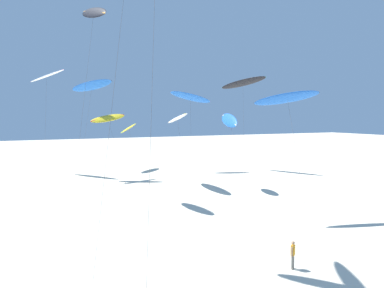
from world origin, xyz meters
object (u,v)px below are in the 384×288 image
flying_kite_10 (129,128)px  flying_kite_1 (229,120)px  flying_kite_9 (108,118)px  flying_kite_3 (190,97)px  flying_kite_11 (287,98)px  flying_kite_2 (47,76)px  person_near_left (293,254)px  flying_kite_6 (177,118)px  flying_kite_7 (243,83)px  flying_kite_4 (92,85)px  flying_kite_0 (94,13)px

flying_kite_10 → flying_kite_1: bearing=-76.8°
flying_kite_9 → flying_kite_3: bearing=11.7°
flying_kite_11 → flying_kite_9: bearing=106.3°
flying_kite_2 → flying_kite_1: bearing=-53.4°
flying_kite_2 → person_near_left: bearing=-81.0°
flying_kite_6 → person_near_left: flying_kite_6 is taller
flying_kite_6 → flying_kite_3: bearing=57.1°
flying_kite_9 → flying_kite_1: bearing=-52.1°
flying_kite_7 → flying_kite_11: (-13.85, -27.46, -3.72)m
flying_kite_3 → flying_kite_4: flying_kite_4 is taller
flying_kite_10 → person_near_left: bearing=-96.1°
person_near_left → flying_kite_7: bearing=60.1°
flying_kite_6 → flying_kite_11: size_ratio=0.83×
flying_kite_3 → flying_kite_11: (-6.00, -30.68, -1.40)m
person_near_left → flying_kite_1: bearing=66.4°
flying_kite_3 → flying_kite_4: 15.92m
flying_kite_7 → flying_kite_2: bearing=160.8°
flying_kite_0 → flying_kite_4: (2.93, 14.15, -6.49)m
flying_kite_0 → flying_kite_7: flying_kite_0 is taller
flying_kite_3 → flying_kite_9: (-14.13, -2.93, -3.29)m
flying_kite_3 → flying_kite_6: bearing=-122.9°
flying_kite_1 → flying_kite_4: 20.81m
flying_kite_6 → flying_kite_7: bearing=29.7°
flying_kite_3 → person_near_left: 43.76m
flying_kite_10 → flying_kite_7: bearing=-28.1°
person_near_left → flying_kite_4: bearing=93.6°
flying_kite_10 → flying_kite_11: (2.49, -36.20, 3.59)m
flying_kite_4 → flying_kite_11: size_ratio=1.26×
flying_kite_0 → flying_kite_2: bearing=95.4°
flying_kite_2 → flying_kite_11: 40.53m
flying_kite_0 → flying_kite_6: (10.87, 2.98, -11.03)m
flying_kite_2 → person_near_left: flying_kite_2 is taller
flying_kite_11 → person_near_left: size_ratio=6.86×
flying_kite_1 → flying_kite_3: 17.57m
flying_kite_2 → flying_kite_4: 9.45m
flying_kite_4 → flying_kite_7: size_ratio=0.93×
flying_kite_11 → flying_kite_2: bearing=111.6°
person_near_left → flying_kite_11: bearing=52.2°
flying_kite_7 → flying_kite_10: flying_kite_7 is taller
flying_kite_7 → flying_kite_9: flying_kite_7 is taller
flying_kite_3 → person_near_left: (-13.40, -40.22, -10.86)m
flying_kite_2 → flying_kite_7: bearing=-19.2°
flying_kite_3 → flying_kite_9: size_ratio=1.39×
flying_kite_4 → flying_kite_10: flying_kite_4 is taller
flying_kite_2 → flying_kite_10: bearing=-5.8°
flying_kite_7 → flying_kite_9: size_ratio=1.62×
flying_kite_3 → flying_kite_4: bearing=-176.2°
flying_kite_7 → flying_kite_11: size_ratio=1.35×
flying_kite_7 → person_near_left: (-21.25, -37.00, -13.17)m
flying_kite_2 → flying_kite_9: flying_kite_2 is taller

